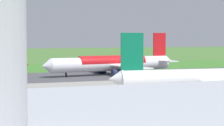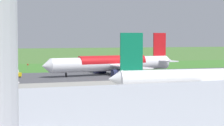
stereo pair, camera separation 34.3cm
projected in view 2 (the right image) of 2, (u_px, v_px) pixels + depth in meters
The scene contains 10 objects.
ground_plane at pixel (100, 75), 150.91m from camera, with size 800.00×800.00×0.00m, color #477233.
runway_asphalt at pixel (100, 75), 150.90m from camera, with size 600.00×37.34×0.06m, color #47474C.
apron_concrete at pixel (171, 96), 97.90m from camera, with size 440.00×110.00×0.05m, color gray.
grass_verge_foreground at pixel (76, 69), 184.34m from camera, with size 600.00×80.00×0.04m, color #3C782B.
airliner_main at pixel (113, 63), 152.40m from camera, with size 54.08×44.41×15.88m.
airliner_parked_mid at pixel (209, 78), 98.80m from camera, with size 51.42×42.10×15.00m.
service_truck_baggage at pixel (14, 73), 144.15m from camera, with size 4.47×6.21×2.65m.
service_car_followme at pixel (130, 82), 120.81m from camera, with size 4.42×2.42×1.62m.
no_stopping_sign at pixel (28, 66), 179.47m from camera, with size 0.60×0.10×2.44m.
traffic_cone_orange at pixel (11, 70), 175.11m from camera, with size 0.40×0.40×0.55m, color orange.
Camera 2 is at (45.66, 143.31, 13.87)m, focal length 65.71 mm.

